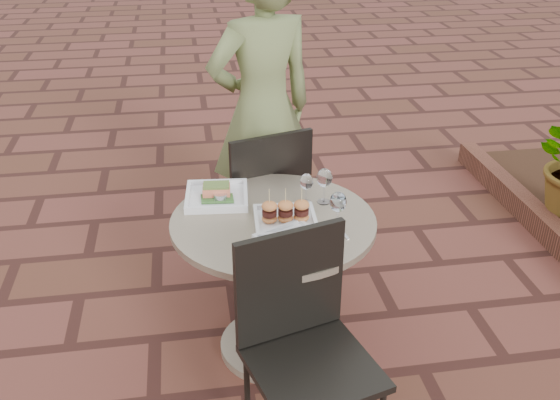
{
  "coord_description": "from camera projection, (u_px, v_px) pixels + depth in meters",
  "views": [
    {
      "loc": [
        -0.6,
        -2.49,
        2.08
      ],
      "look_at": [
        -0.22,
        -0.16,
        0.82
      ],
      "focal_mm": 40.0,
      "sensor_mm": 36.0,
      "label": 1
    }
  ],
  "objects": [
    {
      "name": "wine_glass_mid",
      "position": [
        306.0,
        182.0,
        2.8
      ],
      "size": [
        0.06,
        0.06,
        0.15
      ],
      "color": "white",
      "rests_on": "cafe_table"
    },
    {
      "name": "cutlery_set",
      "position": [
        336.0,
        231.0,
        2.62
      ],
      "size": [
        0.09,
        0.18,
        0.0
      ],
      "primitive_type": null,
      "rotation": [
        0.0,
        0.0,
        0.07
      ],
      "color": "silver",
      "rests_on": "cafe_table"
    },
    {
      "name": "plate_salmon",
      "position": [
        217.0,
        195.0,
        2.87
      ],
      "size": [
        0.31,
        0.31,
        0.08
      ],
      "rotation": [
        0.0,
        0.0,
        -0.09
      ],
      "color": "white",
      "rests_on": "cafe_table"
    },
    {
      "name": "chair_near",
      "position": [
        302.0,
        332.0,
        2.33
      ],
      "size": [
        0.54,
        0.54,
        0.93
      ],
      "rotation": [
        0.0,
        0.0,
        0.28
      ],
      "color": "black",
      "rests_on": "ground"
    },
    {
      "name": "plate_tuna",
      "position": [
        293.0,
        242.0,
        2.52
      ],
      "size": [
        0.32,
        0.32,
        0.03
      ],
      "rotation": [
        0.0,
        0.0,
        0.43
      ],
      "color": "white",
      "rests_on": "cafe_table"
    },
    {
      "name": "steel_ramekin",
      "position": [
        220.0,
        198.0,
        2.84
      ],
      "size": [
        0.08,
        0.08,
        0.05
      ],
      "primitive_type": "cylinder",
      "rotation": [
        0.0,
        0.0,
        0.31
      ],
      "color": "silver",
      "rests_on": "cafe_table"
    },
    {
      "name": "cafe_table",
      "position": [
        273.0,
        266.0,
        2.84
      ],
      "size": [
        0.9,
        0.9,
        0.73
      ],
      "color": "gray",
      "rests_on": "ground"
    },
    {
      "name": "plate_sliders",
      "position": [
        285.0,
        216.0,
        2.66
      ],
      "size": [
        0.28,
        0.28,
        0.17
      ],
      "rotation": [
        0.0,
        0.0,
        -0.07
      ],
      "color": "white",
      "rests_on": "cafe_table"
    },
    {
      "name": "ground",
      "position": [
        318.0,
        322.0,
        3.24
      ],
      "size": [
        60.0,
        60.0,
        0.0
      ],
      "primitive_type": "plane",
      "color": "#5B2B24",
      "rests_on": "ground"
    },
    {
      "name": "wine_glass_right",
      "position": [
        338.0,
        203.0,
        2.59
      ],
      "size": [
        0.07,
        0.07,
        0.17
      ],
      "color": "white",
      "rests_on": "cafe_table"
    },
    {
      "name": "chair_far",
      "position": [
        264.0,
        195.0,
        3.3
      ],
      "size": [
        0.54,
        0.54,
        0.93
      ],
      "rotation": [
        0.0,
        0.0,
        3.42
      ],
      "color": "black",
      "rests_on": "ground"
    },
    {
      "name": "diner",
      "position": [
        262.0,
        111.0,
        3.48
      ],
      "size": [
        0.74,
        0.6,
        1.76
      ],
      "primitive_type": "imported",
      "rotation": [
        0.0,
        0.0,
        3.45
      ],
      "color": "olive",
      "rests_on": "ground"
    },
    {
      "name": "wine_glass_far",
      "position": [
        324.0,
        179.0,
        2.8
      ],
      "size": [
        0.07,
        0.07,
        0.17
      ],
      "color": "white",
      "rests_on": "cafe_table"
    }
  ]
}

